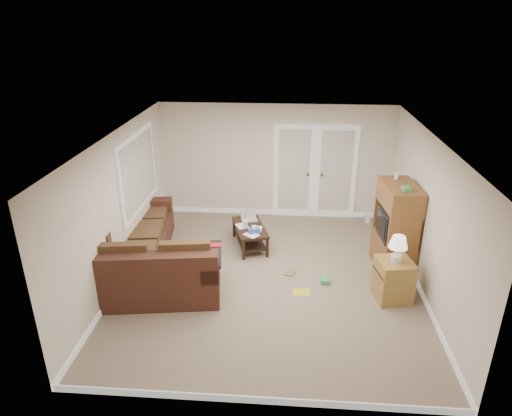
# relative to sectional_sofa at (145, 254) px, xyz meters

# --- Properties ---
(floor) EXTENTS (5.50, 5.50, 0.00)m
(floor) POSITION_rel_sectional_sofa_xyz_m (2.15, -0.04, -0.37)
(floor) COLOR gray
(floor) RESTS_ON ground
(ceiling) EXTENTS (5.00, 5.50, 0.02)m
(ceiling) POSITION_rel_sectional_sofa_xyz_m (2.15, -0.04, 2.13)
(ceiling) COLOR white
(ceiling) RESTS_ON wall_back
(wall_left) EXTENTS (0.02, 5.50, 2.50)m
(wall_left) POSITION_rel_sectional_sofa_xyz_m (-0.35, -0.04, 0.88)
(wall_left) COLOR beige
(wall_left) RESTS_ON floor
(wall_right) EXTENTS (0.02, 5.50, 2.50)m
(wall_right) POSITION_rel_sectional_sofa_xyz_m (4.65, -0.04, 0.88)
(wall_right) COLOR beige
(wall_right) RESTS_ON floor
(wall_back) EXTENTS (5.00, 0.02, 2.50)m
(wall_back) POSITION_rel_sectional_sofa_xyz_m (2.15, 2.71, 0.88)
(wall_back) COLOR beige
(wall_back) RESTS_ON floor
(wall_front) EXTENTS (5.00, 0.02, 2.50)m
(wall_front) POSITION_rel_sectional_sofa_xyz_m (2.15, -2.79, 0.88)
(wall_front) COLOR beige
(wall_front) RESTS_ON floor
(baseboards) EXTENTS (5.00, 5.50, 0.10)m
(baseboards) POSITION_rel_sectional_sofa_xyz_m (2.15, -0.04, -0.32)
(baseboards) COLOR silver
(baseboards) RESTS_ON floor
(french_doors) EXTENTS (1.80, 0.05, 2.13)m
(french_doors) POSITION_rel_sectional_sofa_xyz_m (3.00, 2.68, 0.67)
(french_doors) COLOR silver
(french_doors) RESTS_ON floor
(window_left) EXTENTS (0.05, 1.92, 1.42)m
(window_left) POSITION_rel_sectional_sofa_xyz_m (-0.31, 0.96, 1.18)
(window_left) COLOR silver
(window_left) RESTS_ON wall_left
(sectional_sofa) EXTENTS (2.44, 3.16, 0.94)m
(sectional_sofa) POSITION_rel_sectional_sofa_xyz_m (0.00, 0.00, 0.00)
(sectional_sofa) COLOR #47271B
(sectional_sofa) RESTS_ON floor
(coffee_table) EXTENTS (0.82, 1.17, 0.72)m
(coffee_table) POSITION_rel_sectional_sofa_xyz_m (1.72, 1.14, -0.13)
(coffee_table) COLOR black
(coffee_table) RESTS_ON floor
(tv_armoire) EXTENTS (0.63, 1.03, 1.70)m
(tv_armoire) POSITION_rel_sectional_sofa_xyz_m (4.32, 0.50, 0.43)
(tv_armoire) COLOR brown
(tv_armoire) RESTS_ON floor
(side_cabinet) EXTENTS (0.61, 0.61, 1.11)m
(side_cabinet) POSITION_rel_sectional_sofa_xyz_m (4.14, -0.47, 0.03)
(side_cabinet) COLOR olive
(side_cabinet) RESTS_ON floor
(space_heater) EXTENTS (0.11, 0.10, 0.27)m
(space_heater) POSITION_rel_sectional_sofa_xyz_m (4.19, 2.41, -0.24)
(space_heater) COLOR white
(space_heater) RESTS_ON floor
(floor_magazine) EXTENTS (0.28, 0.22, 0.01)m
(floor_magazine) POSITION_rel_sectional_sofa_xyz_m (2.71, -0.41, -0.37)
(floor_magazine) COLOR gold
(floor_magazine) RESTS_ON floor
(floor_greenbox) EXTENTS (0.16, 0.21, 0.08)m
(floor_greenbox) POSITION_rel_sectional_sofa_xyz_m (3.11, -0.08, -0.33)
(floor_greenbox) COLOR #439454
(floor_greenbox) RESTS_ON floor
(floor_book) EXTENTS (0.23, 0.27, 0.02)m
(floor_book) POSITION_rel_sectional_sofa_xyz_m (2.44, 0.19, -0.36)
(floor_book) COLOR brown
(floor_book) RESTS_ON floor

